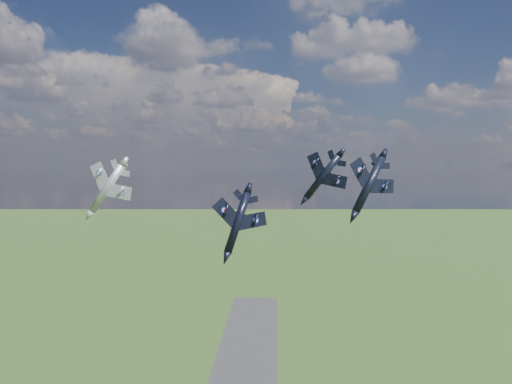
# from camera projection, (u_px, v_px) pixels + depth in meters

# --- Properties ---
(jet_lead_navy) EXTENTS (15.21, 17.47, 6.29)m
(jet_lead_navy) POSITION_uv_depth(u_px,v_px,m) (238.00, 222.00, 84.36)
(jet_lead_navy) COLOR black
(jet_right_navy) EXTENTS (14.08, 15.92, 7.03)m
(jet_right_navy) POSITION_uv_depth(u_px,v_px,m) (369.00, 185.00, 76.69)
(jet_right_navy) COLOR black
(jet_high_navy) EXTENTS (16.42, 18.81, 9.60)m
(jet_high_navy) POSITION_uv_depth(u_px,v_px,m) (323.00, 177.00, 105.70)
(jet_high_navy) COLOR black
(jet_left_silver) EXTENTS (13.60, 17.11, 9.08)m
(jet_left_silver) POSITION_uv_depth(u_px,v_px,m) (107.00, 188.00, 94.92)
(jet_left_silver) COLOR #A2A5AC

